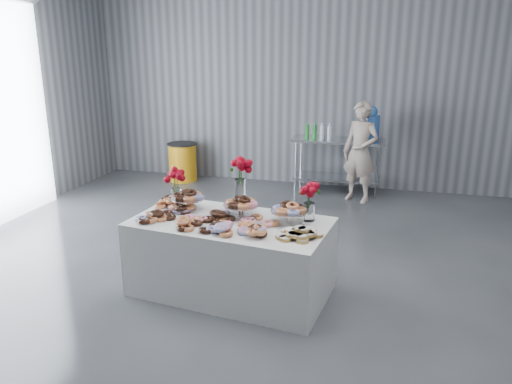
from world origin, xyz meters
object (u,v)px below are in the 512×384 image
person (360,152)px  display_table (231,257)px  prep_table (338,156)px  water_jug (371,125)px  trash_barrel (183,162)px

person → display_table: bearing=-82.2°
prep_table → water_jug: size_ratio=2.71×
water_jug → trash_barrel: 3.36m
water_jug → trash_barrel: size_ratio=0.81×
person → water_jug: bearing=98.6°
water_jug → person: (-0.11, -0.40, -0.37)m
display_table → trash_barrel: bearing=119.5°
water_jug → trash_barrel: bearing=180.0°
person → trash_barrel: 3.21m
display_table → trash_barrel: (-2.14, 3.78, -0.03)m
display_table → water_jug: water_jug is taller
display_table → water_jug: (1.13, 3.78, 0.77)m
display_table → trash_barrel: display_table is taller
water_jug → person: bearing=-105.9°
prep_table → trash_barrel: bearing=-180.0°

